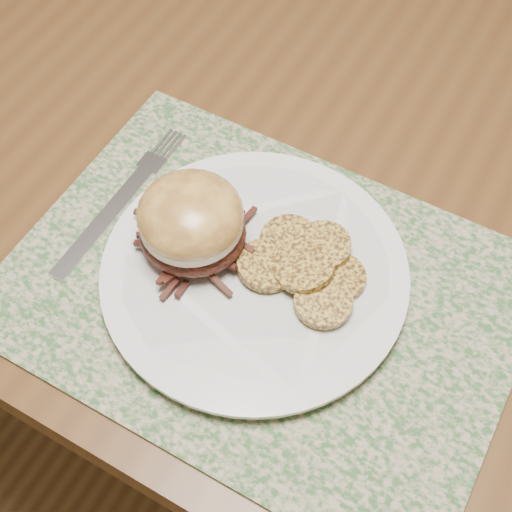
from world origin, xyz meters
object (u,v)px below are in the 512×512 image
at_px(dining_table, 460,200).
at_px(fork, 122,199).
at_px(pork_sandwich, 191,222).
at_px(dinner_plate, 255,273).

height_order(dining_table, fork, fork).
bearing_deg(fork, dining_table, 39.48).
height_order(dining_table, pork_sandwich, pork_sandwich).
bearing_deg(dinner_plate, pork_sandwich, -175.67).
bearing_deg(dining_table, fork, -140.48).
distance_m(pork_sandwich, fork, 0.11).
height_order(dinner_plate, fork, dinner_plate).
xyz_separation_m(dining_table, fork, (-0.28, -0.23, 0.09)).
height_order(dining_table, dinner_plate, dinner_plate).
distance_m(dinner_plate, fork, 0.16).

